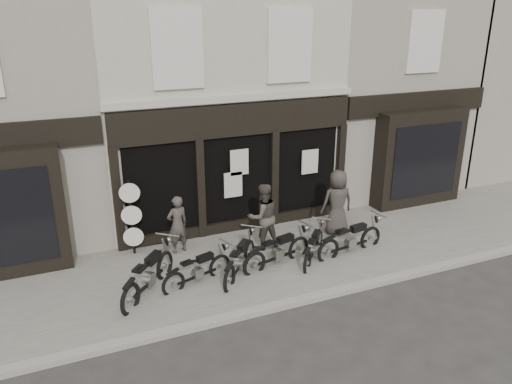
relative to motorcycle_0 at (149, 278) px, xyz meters
name	(u,v)px	position (x,y,z in m)	size (l,w,h in m)	color
ground_plane	(281,277)	(3.19, -0.46, -0.45)	(90.00, 90.00, 0.00)	#2D2B28
pavement	(266,260)	(3.19, 0.44, -0.39)	(30.00, 4.20, 0.12)	#636057
kerb	(304,300)	(3.19, -1.71, -0.38)	(30.00, 0.25, 0.13)	gray
central_building	(204,83)	(3.19, 5.49, 3.63)	(7.30, 6.22, 8.34)	#B8B29D
neighbour_right	(367,75)	(9.54, 5.43, 3.59)	(5.60, 6.73, 8.34)	gray
motorcycle_0	(149,278)	(0.00, 0.00, 0.00)	(1.75, 1.95, 1.13)	black
motorcycle_1	(198,272)	(1.17, -0.07, -0.07)	(1.90, 0.87, 0.94)	black
motorcycle_2	(240,262)	(2.27, -0.04, -0.04)	(1.59, 1.77, 1.02)	black
motorcycle_3	(278,254)	(3.34, 0.01, -0.04)	(2.12, 0.84, 1.03)	black
motorcycle_4	(314,249)	(4.36, -0.05, -0.08)	(1.48, 1.58, 0.93)	black
motorcycle_5	(351,242)	(5.44, -0.16, -0.03)	(2.20, 0.67, 1.06)	black
man_left	(178,224)	(1.15, 1.70, 0.48)	(0.59, 0.39, 1.61)	#3F3833
man_centre	(263,216)	(3.37, 1.04, 0.60)	(0.90, 0.70, 1.86)	#453E37
man_right	(337,202)	(5.75, 1.08, 0.64)	(0.94, 0.61, 1.93)	#37312E
advert_sign_post	(132,221)	(0.01, 2.05, 0.63)	(0.54, 0.35, 2.22)	black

